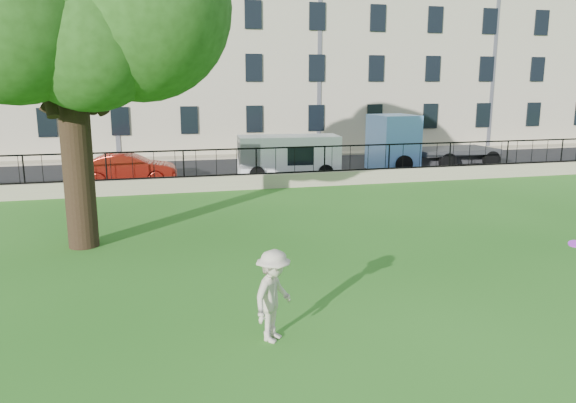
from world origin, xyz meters
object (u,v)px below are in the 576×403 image
object	(u,v)px
red_sedan	(129,169)
frisbee	(575,244)
blue_truck	(433,141)
man	(274,296)
white_van	(289,157)

from	to	relation	value
red_sedan	frisbee	bearing A→B (deg)	-146.78
frisbee	blue_truck	xyz separation A→B (m)	(5.96, 17.04, 0.19)
red_sedan	man	bearing A→B (deg)	-166.90
man	blue_truck	world-z (taller)	blue_truck
man	red_sedan	size ratio (longest dim) A/B	0.40
red_sedan	white_van	distance (m)	7.24
white_van	frisbee	bearing A→B (deg)	-78.30
frisbee	red_sedan	size ratio (longest dim) A/B	0.07
blue_truck	white_van	bearing A→B (deg)	-177.26
blue_truck	man	bearing A→B (deg)	-129.88
red_sedan	blue_truck	bearing A→B (deg)	-82.94
white_van	blue_truck	size ratio (longest dim) A/B	0.70
blue_truck	red_sedan	bearing A→B (deg)	179.35
red_sedan	blue_truck	distance (m)	15.24
man	white_van	size ratio (longest dim) A/B	0.35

